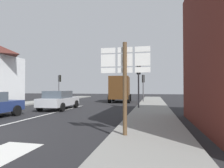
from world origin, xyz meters
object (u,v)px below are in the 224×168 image
object	(u,v)px
delivery_truck	(120,88)
route_sign_post	(125,78)
traffic_light_near_right	(139,75)
sedan_far	(59,100)
traffic_light_far_left	(59,82)
traffic_light_far_right	(143,82)

from	to	relation	value
delivery_truck	route_sign_post	distance (m)	16.62
delivery_truck	traffic_light_near_right	size ratio (longest dim) A/B	1.39
route_sign_post	traffic_light_near_right	distance (m)	8.98
sedan_far	route_sign_post	world-z (taller)	route_sign_post
traffic_light_near_right	traffic_light_far_left	distance (m)	13.48
delivery_truck	route_sign_post	size ratio (longest dim) A/B	1.61
route_sign_post	delivery_truck	bearing A→B (deg)	100.39
traffic_light_far_right	traffic_light_near_right	bearing A→B (deg)	-90.00
route_sign_post	traffic_light_near_right	size ratio (longest dim) A/B	0.87
traffic_light_near_right	route_sign_post	bearing A→B (deg)	-88.62
sedan_far	traffic_light_near_right	xyz separation A→B (m)	(6.17, 1.48, 1.97)
traffic_light_far_right	route_sign_post	bearing A→B (deg)	-89.24
sedan_far	traffic_light_far_right	bearing A→B (deg)	54.83
route_sign_post	traffic_light_far_right	bearing A→B (deg)	90.76
route_sign_post	traffic_light_far_right	xyz separation A→B (m)	(-0.21, 16.22, 0.41)
delivery_truck	traffic_light_far_right	world-z (taller)	traffic_light_far_right
traffic_light_near_right	traffic_light_far_left	world-z (taller)	traffic_light_near_right
traffic_light_near_right	traffic_light_far_left	size ratio (longest dim) A/B	1.07
sedan_far	route_sign_post	xyz separation A→B (m)	(6.38, -7.47, 1.24)
traffic_light_near_right	traffic_light_far_left	xyz separation A→B (m)	(-11.05, 7.71, -0.19)
traffic_light_near_right	delivery_truck	bearing A→B (deg)	110.60
route_sign_post	traffic_light_far_left	size ratio (longest dim) A/B	0.93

